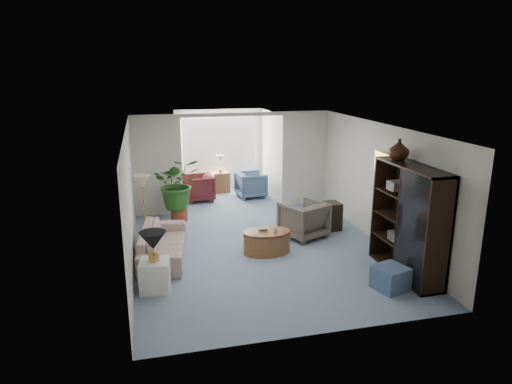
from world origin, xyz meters
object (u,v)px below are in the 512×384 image
object	(u,v)px
table_lamp	(153,241)
sunroom_chair_blue	(251,185)
coffee_cup	(276,230)
sunroom_chair_maroon	(198,188)
sunroom_table	(221,182)
entertainment_cabinet	(409,221)
coffee_table	(267,242)
end_table	(155,275)
ottoman	(390,278)
cabinet_urn	(399,149)
side_table_dark	(328,216)
floor_lamp	(142,182)
wingback_chair	(303,219)
plant_pot	(179,214)
coffee_bowl	(263,229)
framed_picture	(383,164)
sofa	(163,243)

from	to	relation	value
table_lamp	sunroom_chair_blue	size ratio (longest dim) A/B	0.56
coffee_cup	sunroom_chair_maroon	bearing A→B (deg)	103.82
sunroom_chair_blue	sunroom_table	world-z (taller)	sunroom_chair_blue
entertainment_cabinet	sunroom_table	size ratio (longest dim) A/B	3.33
coffee_table	sunroom_table	xyz separation A→B (m)	(-0.12, 4.79, 0.07)
end_table	ottoman	world-z (taller)	end_table
cabinet_urn	sunroom_chair_maroon	xyz separation A→B (m)	(-3.03, 5.06, -1.81)
side_table_dark	sunroom_table	size ratio (longest dim) A/B	1.06
floor_lamp	sunroom_chair_blue	world-z (taller)	floor_lamp
sunroom_table	side_table_dark	bearing A→B (deg)	-64.51
sunroom_chair_blue	table_lamp	bearing A→B (deg)	145.41
side_table_dark	sunroom_table	world-z (taller)	side_table_dark
floor_lamp	cabinet_urn	world-z (taller)	cabinet_urn
floor_lamp	sunroom_table	world-z (taller)	floor_lamp
cabinet_urn	sunroom_chair_blue	size ratio (longest dim) A/B	0.48
cabinet_urn	sunroom_table	distance (m)	6.51
table_lamp	wingback_chair	bearing A→B (deg)	28.85
coffee_cup	plant_pot	distance (m)	3.04
coffee_bowl	ottoman	distance (m)	2.68
table_lamp	sunroom_table	size ratio (longest dim) A/B	0.74
end_table	framed_picture	bearing A→B (deg)	12.41
framed_picture	entertainment_cabinet	size ratio (longest dim) A/B	0.25
sofa	side_table_dark	distance (m)	3.79
table_lamp	coffee_cup	world-z (taller)	table_lamp
coffee_bowl	cabinet_urn	xyz separation A→B (m)	(2.21, -1.11, 1.70)
cabinet_urn	sunroom_chair_blue	xyz separation A→B (m)	(-1.53, 5.06, -1.81)
coffee_table	coffee_bowl	world-z (taller)	coffee_bowl
coffee_bowl	sunroom_chair_maroon	size ratio (longest dim) A/B	0.27
coffee_bowl	sunroom_table	size ratio (longest dim) A/B	0.36
end_table	sunroom_table	distance (m)	6.26
sofa	table_lamp	world-z (taller)	table_lamp
floor_lamp	ottoman	distance (m)	5.35
floor_lamp	plant_pot	distance (m)	1.65
sunroom_table	coffee_cup	bearing A→B (deg)	-86.84
sunroom_chair_maroon	wingback_chair	bearing A→B (deg)	23.39
wingback_chair	sunroom_chair_maroon	size ratio (longest dim) A/B	1.10
entertainment_cabinet	cabinet_urn	xyz separation A→B (m)	(0.00, 0.50, 1.18)
sofa	end_table	xyz separation A→B (m)	(-0.20, -1.35, -0.04)
entertainment_cabinet	sofa	bearing A→B (deg)	157.19
wingback_chair	plant_pot	bearing A→B (deg)	-57.55
side_table_dark	ottoman	distance (m)	2.98
sofa	side_table_dark	world-z (taller)	side_table_dark
table_lamp	coffee_table	distance (m)	2.56
sunroom_chair_maroon	plant_pot	bearing A→B (deg)	-27.81
coffee_table	wingback_chair	xyz separation A→B (m)	(1.00, 0.67, 0.17)
coffee_table	coffee_cup	size ratio (longest dim) A/B	8.70
end_table	plant_pot	bearing A→B (deg)	79.02
end_table	side_table_dark	world-z (taller)	side_table_dark
coffee_bowl	ottoman	size ratio (longest dim) A/B	0.43
entertainment_cabinet	cabinet_urn	distance (m)	1.28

